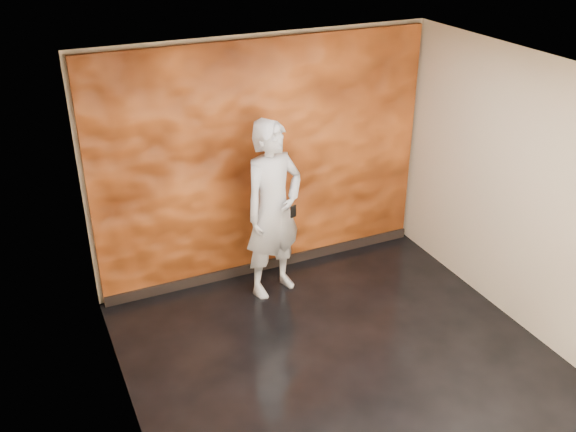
# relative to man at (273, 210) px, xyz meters

# --- Properties ---
(room) EXTENTS (4.02, 4.02, 2.81)m
(room) POSITION_rel_man_xyz_m (0.10, -1.49, 0.38)
(room) COLOR black
(room) RESTS_ON ground
(feature_wall) EXTENTS (3.90, 0.06, 2.75)m
(feature_wall) POSITION_rel_man_xyz_m (0.10, 0.47, 0.36)
(feature_wall) COLOR orange
(feature_wall) RESTS_ON ground
(baseboard) EXTENTS (3.90, 0.04, 0.12)m
(baseboard) POSITION_rel_man_xyz_m (0.10, 0.43, -0.96)
(baseboard) COLOR black
(baseboard) RESTS_ON ground
(man) EXTENTS (0.85, 0.67, 2.03)m
(man) POSITION_rel_man_xyz_m (0.00, 0.00, 0.00)
(man) COLOR #979BA5
(man) RESTS_ON ground
(phone) EXTENTS (0.07, 0.04, 0.13)m
(phone) POSITION_rel_man_xyz_m (0.11, -0.28, 0.08)
(phone) COLOR black
(phone) RESTS_ON man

